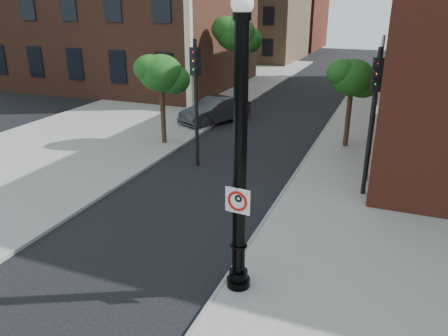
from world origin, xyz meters
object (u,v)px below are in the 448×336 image
at_px(lamppost, 240,170).
at_px(parked_car, 215,110).
at_px(traffic_signal_right, 374,100).
at_px(no_parking_sign, 238,201).
at_px(traffic_signal_left, 196,83).

relative_size(lamppost, parked_car, 1.55).
xyz_separation_m(lamppost, traffic_signal_right, (2.35, 6.88, 0.40)).
height_order(no_parking_sign, traffic_signal_left, traffic_signal_left).
xyz_separation_m(lamppost, traffic_signal_left, (-4.65, 7.56, 0.40)).
bearing_deg(no_parking_sign, parked_car, 120.27).
bearing_deg(traffic_signal_right, lamppost, -122.53).
xyz_separation_m(lamppost, parked_car, (-6.71, 14.42, -2.46)).
height_order(traffic_signal_left, traffic_signal_right, traffic_signal_left).
distance_m(no_parking_sign, traffic_signal_left, 9.10).
bearing_deg(parked_car, traffic_signal_left, -48.73).
height_order(lamppost, no_parking_sign, lamppost).
height_order(no_parking_sign, parked_car, no_parking_sign).
xyz_separation_m(lamppost, no_parking_sign, (0.02, -0.18, -0.67)).
bearing_deg(no_parking_sign, lamppost, 101.66).
distance_m(lamppost, traffic_signal_left, 8.88).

